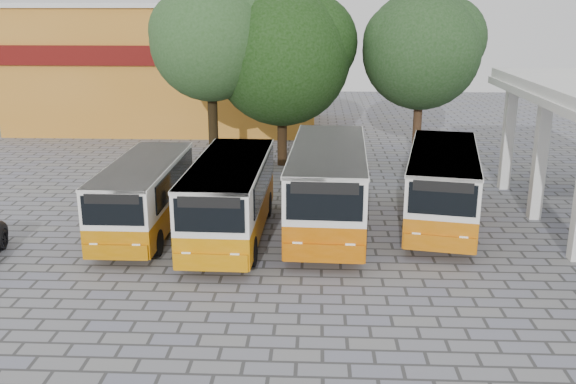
{
  "coord_description": "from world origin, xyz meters",
  "views": [
    {
      "loc": [
        -0.84,
        -18.48,
        8.16
      ],
      "look_at": [
        -1.86,
        4.3,
        1.5
      ],
      "focal_mm": 40.0,
      "sensor_mm": 36.0,
      "label": 1
    }
  ],
  "objects_px": {
    "bus_far_left": "(144,192)",
    "bus_centre_right": "(328,182)",
    "bus_centre_left": "(230,194)",
    "bus_far_right": "(442,182)"
  },
  "relations": [
    {
      "from": "bus_centre_left",
      "to": "bus_far_left",
      "type": "bearing_deg",
      "value": 172.09
    },
    {
      "from": "bus_far_left",
      "to": "bus_centre_left",
      "type": "xyz_separation_m",
      "value": [
        3.26,
        -0.53,
        0.12
      ]
    },
    {
      "from": "bus_far_left",
      "to": "bus_centre_right",
      "type": "distance_m",
      "value": 6.8
    },
    {
      "from": "bus_centre_right",
      "to": "bus_centre_left",
      "type": "bearing_deg",
      "value": -159.64
    },
    {
      "from": "bus_centre_right",
      "to": "bus_far_right",
      "type": "relative_size",
      "value": 1.06
    },
    {
      "from": "bus_far_left",
      "to": "bus_centre_right",
      "type": "height_order",
      "value": "bus_centre_right"
    },
    {
      "from": "bus_far_left",
      "to": "bus_centre_right",
      "type": "relative_size",
      "value": 0.83
    },
    {
      "from": "bus_centre_left",
      "to": "bus_far_right",
      "type": "xyz_separation_m",
      "value": [
        7.88,
        1.87,
        0.02
      ]
    },
    {
      "from": "bus_centre_left",
      "to": "bus_centre_right",
      "type": "relative_size",
      "value": 0.9
    },
    {
      "from": "bus_far_left",
      "to": "bus_far_right",
      "type": "bearing_deg",
      "value": 7.13
    }
  ]
}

